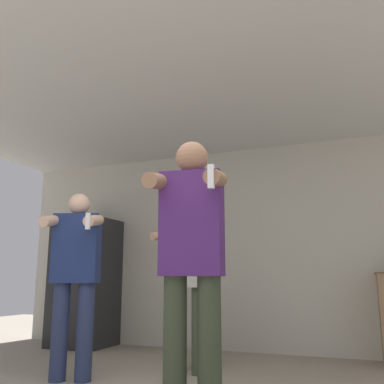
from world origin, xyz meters
The scene contains 6 objects.
wall_back centered at (0.00, 3.39, 1.27)m, with size 7.00×0.06×2.55m.
ceiling_slab centered at (0.00, 1.68, 2.57)m, with size 7.00×3.88×0.05m.
refrigerator centered at (-2.35, 3.01, 0.84)m, with size 0.73×0.74×1.68m.
person_woman_foreground centered at (0.17, 0.57, 0.99)m, with size 0.51×0.46×1.76m.
person_man_side centered at (-1.26, 1.31, 0.93)m, with size 0.57×0.56×1.65m.
person_spectator_back centered at (-0.44, 2.03, 0.94)m, with size 0.61×0.57×1.59m.
Camera 1 is at (1.17, -1.95, 0.86)m, focal length 40.00 mm.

